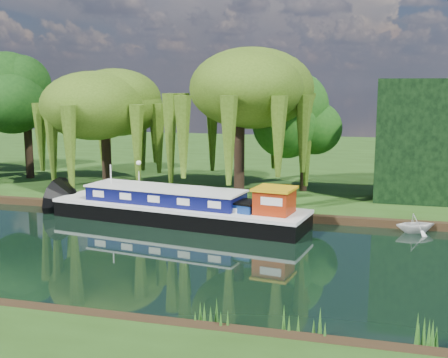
# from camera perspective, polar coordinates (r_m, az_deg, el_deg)

# --- Properties ---
(ground) EXTENTS (120.00, 120.00, 0.00)m
(ground) POSITION_cam_1_polar(r_m,az_deg,el_deg) (30.25, -17.44, -6.36)
(ground) COLOR black
(far_bank) EXTENTS (120.00, 52.00, 0.45)m
(far_bank) POSITION_cam_1_polar(r_m,az_deg,el_deg) (61.08, -0.21, 2.21)
(far_bank) COLOR #214011
(far_bank) RESTS_ON ground
(dutch_barge) EXTENTS (16.00, 5.87, 3.30)m
(dutch_barge) POSITION_cam_1_polar(r_m,az_deg,el_deg) (33.37, -4.55, -3.01)
(dutch_barge) COLOR black
(dutch_barge) RESTS_ON ground
(narrowboat) EXTENTS (12.34, 5.23, 1.79)m
(narrowboat) POSITION_cam_1_polar(r_m,az_deg,el_deg) (33.31, -3.34, -3.34)
(narrowboat) COLOR navy
(narrowboat) RESTS_ON ground
(white_cruiser) EXTENTS (2.76, 2.60, 1.16)m
(white_cruiser) POSITION_cam_1_polar(r_m,az_deg,el_deg) (32.86, 18.83, -5.17)
(white_cruiser) COLOR silver
(white_cruiser) RESTS_ON ground
(willow_left) EXTENTS (6.89, 6.89, 8.26)m
(willow_left) POSITION_cam_1_polar(r_m,az_deg,el_deg) (42.23, -12.02, 7.17)
(willow_left) COLOR black
(willow_left) RESTS_ON far_bank
(willow_right) EXTENTS (7.54, 7.54, 9.18)m
(willow_right) POSITION_cam_1_polar(r_m,az_deg,el_deg) (37.24, 1.59, 8.15)
(willow_right) COLOR black
(willow_right) RESTS_ON far_bank
(tree_far_mid) EXTENTS (5.69, 5.69, 9.31)m
(tree_far_mid) POSITION_cam_1_polar(r_m,az_deg,el_deg) (48.56, -19.48, 7.62)
(tree_far_mid) COLOR black
(tree_far_mid) RESTS_ON far_bank
(tree_far_right) EXTENTS (4.42, 4.42, 7.23)m
(tree_far_right) POSITION_cam_1_polar(r_m,az_deg,el_deg) (40.55, 8.21, 5.75)
(tree_far_right) COLOR black
(tree_far_right) RESTS_ON far_bank
(conifer_hedge) EXTENTS (6.00, 3.00, 8.00)m
(conifer_hedge) POSITION_cam_1_polar(r_m,az_deg,el_deg) (38.75, 19.59, 3.66)
(conifer_hedge) COLOR black
(conifer_hedge) RESTS_ON far_bank
(lamppost) EXTENTS (0.36, 0.36, 2.56)m
(lamppost) POSITION_cam_1_polar(r_m,az_deg,el_deg) (38.60, -8.66, 1.05)
(lamppost) COLOR silver
(lamppost) RESTS_ON far_bank
(mooring_posts) EXTENTS (19.16, 0.16, 1.00)m
(mooring_posts) POSITION_cam_1_polar(r_m,az_deg,el_deg) (37.39, -11.30, -1.59)
(mooring_posts) COLOR silver
(mooring_posts) RESTS_ON far_bank
(reeds_near) EXTENTS (33.70, 1.50, 1.10)m
(reeds_near) POSITION_cam_1_polar(r_m,az_deg,el_deg) (20.56, -12.44, -12.15)
(reeds_near) COLOR #2A5717
(reeds_near) RESTS_ON ground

